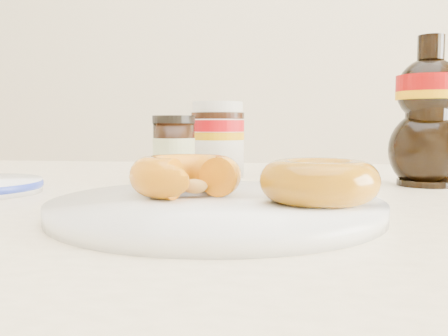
# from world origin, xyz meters

# --- Properties ---
(dining_table) EXTENTS (1.40, 0.90, 0.75)m
(dining_table) POSITION_xyz_m (0.00, 0.10, 0.67)
(dining_table) COLOR #FFEAC2
(dining_table) RESTS_ON ground
(plate) EXTENTS (0.27, 0.27, 0.01)m
(plate) POSITION_xyz_m (-0.01, -0.02, 0.76)
(plate) COLOR white
(plate) RESTS_ON dining_table
(donut_bitten) EXTENTS (0.12, 0.12, 0.03)m
(donut_bitten) POSITION_xyz_m (-0.04, 0.01, 0.78)
(donut_bitten) COLOR orange
(donut_bitten) RESTS_ON plate
(donut_whole) EXTENTS (0.10, 0.10, 0.03)m
(donut_whole) POSITION_xyz_m (0.08, -0.02, 0.78)
(donut_whole) COLOR #915909
(donut_whole) RESTS_ON plate
(nutella_jar) EXTENTS (0.08, 0.08, 0.11)m
(nutella_jar) POSITION_xyz_m (-0.05, 0.28, 0.81)
(nutella_jar) COLOR white
(nutella_jar) RESTS_ON dining_table
(syrup_bottle) EXTENTS (0.12, 0.11, 0.18)m
(syrup_bottle) POSITION_xyz_m (0.22, 0.21, 0.84)
(syrup_bottle) COLOR black
(syrup_bottle) RESTS_ON dining_table
(dark_jar) EXTENTS (0.05, 0.05, 0.09)m
(dark_jar) POSITION_xyz_m (-0.09, 0.19, 0.79)
(dark_jar) COLOR black
(dark_jar) RESTS_ON dining_table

